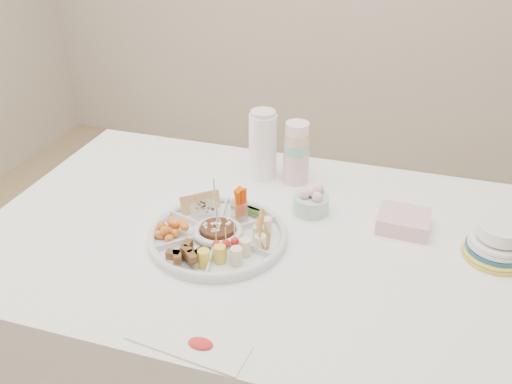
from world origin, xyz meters
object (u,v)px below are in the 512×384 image
(dining_table, at_px, (249,327))
(party_tray, at_px, (218,234))
(thermos, at_px, (263,144))
(plate_stack, at_px, (499,240))

(dining_table, distance_m, party_tray, 0.41)
(dining_table, relative_size, thermos, 6.36)
(dining_table, bearing_deg, plate_stack, 6.74)
(party_tray, xyz_separation_m, thermos, (0.01, 0.39, 0.10))
(party_tray, height_order, thermos, thermos)
(party_tray, distance_m, thermos, 0.41)
(plate_stack, bearing_deg, thermos, 161.16)
(dining_table, relative_size, plate_stack, 8.92)
(party_tray, bearing_deg, plate_stack, 11.42)
(dining_table, distance_m, plate_stack, 0.80)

